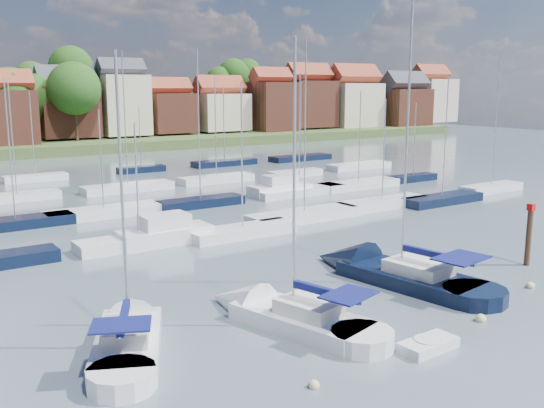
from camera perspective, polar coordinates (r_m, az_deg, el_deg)
ground at (r=66.33m, az=-12.87°, el=0.65°), size 260.00×260.00×0.00m
sailboat_left at (r=29.21m, az=-13.22°, el=-11.91°), size 6.89×10.60×14.21m
sailboat_centre at (r=30.76m, az=0.83°, el=-10.41°), size 5.73×11.45×15.06m
sailboat_navy at (r=38.15m, az=10.52°, el=-6.33°), size 5.48×13.70×18.37m
tender at (r=28.63m, az=14.49°, el=-12.73°), size 2.86×1.42×0.61m
timber_piling at (r=43.26m, az=22.92°, el=-3.95°), size 0.40×0.40×6.37m
buoy_b at (r=24.81m, az=3.97°, el=-16.86°), size 0.44×0.44×0.44m
buoy_c at (r=28.62m, az=6.61°, el=-12.95°), size 0.48×0.48×0.48m
buoy_d at (r=32.70m, az=19.04°, el=-10.38°), size 0.55×0.55×0.55m
buoy_e at (r=39.79m, az=10.58°, el=-6.13°), size 0.48×0.48×0.48m
buoy_f at (r=38.83m, az=23.14°, el=-7.28°), size 0.52×0.52×0.52m
marina_field at (r=62.56m, az=-9.65°, el=0.56°), size 79.62×41.41×15.93m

